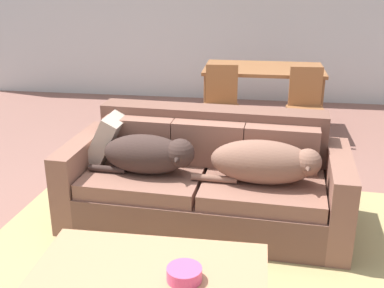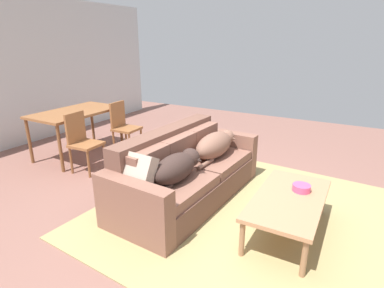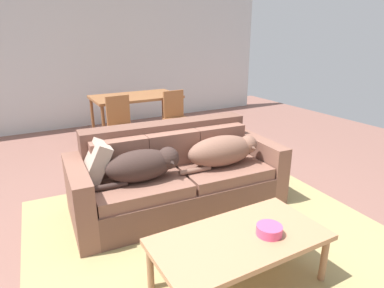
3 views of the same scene
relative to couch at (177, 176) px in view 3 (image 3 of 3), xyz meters
The scene contains 12 objects.
ground_plane 0.40m from the couch, 119.33° to the right, with size 10.00×10.00×0.00m, color #84584D.
back_partition 3.94m from the couch, 91.64° to the left, with size 8.00×0.12×2.70m, color silver.
area_rug 0.92m from the couch, 90.26° to the right, with size 3.16×3.21×0.01m, color tan.
couch is the anchor object (origin of this frame).
dog_on_left_cushion 0.51m from the couch, 160.02° to the right, with size 0.83×0.37×0.30m.
dog_on_right_cushion 0.57m from the couch, 24.09° to the right, with size 0.93×0.37×0.32m.
throw_pillow_by_left_arm 0.87m from the couch, behind, with size 0.14×0.40×0.40m, color #B9A18E.
coffee_table 1.32m from the couch, 96.65° to the right, with size 1.25×0.65×0.41m.
bowl_on_coffee_table 1.39m from the couch, 88.11° to the right, with size 0.18×0.18×0.07m, color #EA4C7F.
dining_table 2.45m from the couch, 79.81° to the left, with size 1.43×0.84×0.78m.
dining_chair_near_left 1.77m from the couch, 90.99° to the left, with size 0.43×0.43×0.90m.
dining_chair_near_right 2.00m from the couch, 63.21° to the left, with size 0.42×0.42×0.90m.
Camera 3 is at (-1.31, -2.69, 1.78)m, focal length 30.82 mm.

